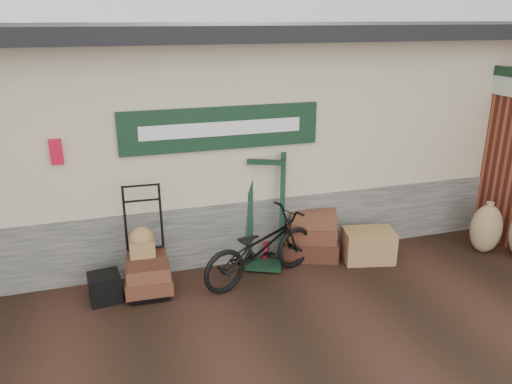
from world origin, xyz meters
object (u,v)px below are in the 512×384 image
(porter_trolley, at_px, (145,240))
(green_barrow, at_px, (266,211))
(bicycle, at_px, (261,244))
(wicker_hamper, at_px, (368,245))
(suitcase_stack, at_px, (311,234))
(black_trunk, at_px, (105,288))

(porter_trolley, bearing_deg, green_barrow, 11.62)
(bicycle, bearing_deg, wicker_hamper, -107.10)
(green_barrow, distance_m, suitcase_stack, 0.81)
(green_barrow, xyz_separation_m, suitcase_stack, (0.68, 0.00, -0.44))
(suitcase_stack, height_order, wicker_hamper, suitcase_stack)
(bicycle, bearing_deg, porter_trolley, 64.91)
(wicker_hamper, relative_size, bicycle, 0.40)
(porter_trolley, bearing_deg, bicycle, -3.08)
(wicker_hamper, relative_size, black_trunk, 1.90)
(green_barrow, height_order, suitcase_stack, green_barrow)
(green_barrow, bearing_deg, suitcase_stack, 24.92)
(suitcase_stack, xyz_separation_m, black_trunk, (-2.86, -0.36, -0.17))
(green_barrow, relative_size, bicycle, 0.91)
(porter_trolley, bearing_deg, black_trunk, -166.08)
(suitcase_stack, bearing_deg, green_barrow, -180.00)
(suitcase_stack, distance_m, black_trunk, 2.89)
(wicker_hamper, height_order, black_trunk, wicker_hamper)
(wicker_hamper, xyz_separation_m, bicycle, (-1.63, -0.06, 0.28))
(porter_trolley, xyz_separation_m, wicker_hamper, (3.08, -0.08, -0.47))
(green_barrow, height_order, bicycle, green_barrow)
(porter_trolley, relative_size, green_barrow, 0.88)
(porter_trolley, height_order, green_barrow, green_barrow)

